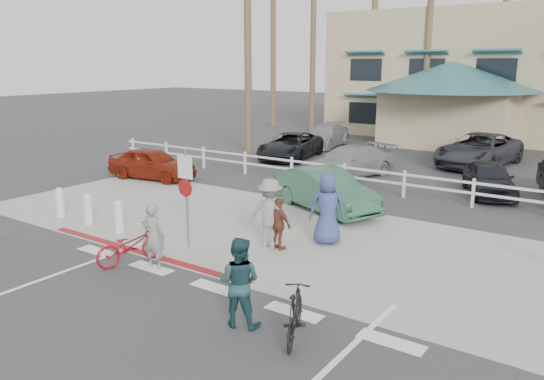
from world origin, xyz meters
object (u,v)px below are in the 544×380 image
Objects in this scene: bike_red at (131,245)px; bike_black at (295,314)px; sign_post at (187,194)px; car_white_sedan at (325,190)px; car_red_compact at (152,163)px.

bike_red is 5.26m from bike_black.
sign_post is 1.83× the size of bike_black.
bike_red is (-0.34, -1.64, -0.99)m from sign_post.
car_white_sedan is at bearing -87.42° from bike_red.
bike_red is 9.81m from car_red_compact.
sign_post is 5.53m from bike_black.
sign_post reaches higher than bike_red.
sign_post reaches higher than car_white_sedan.
sign_post is at bearing -169.23° from car_white_sedan.
bike_black is 8.51m from car_white_sedan.
bike_red is 0.46× the size of car_red_compact.
bike_black is (4.86, -2.45, -0.97)m from sign_post.
sign_post is 0.70× the size of car_white_sedan.
car_red_compact reaches higher than bike_black.
bike_black is at bearing -131.23° from car_red_compact.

